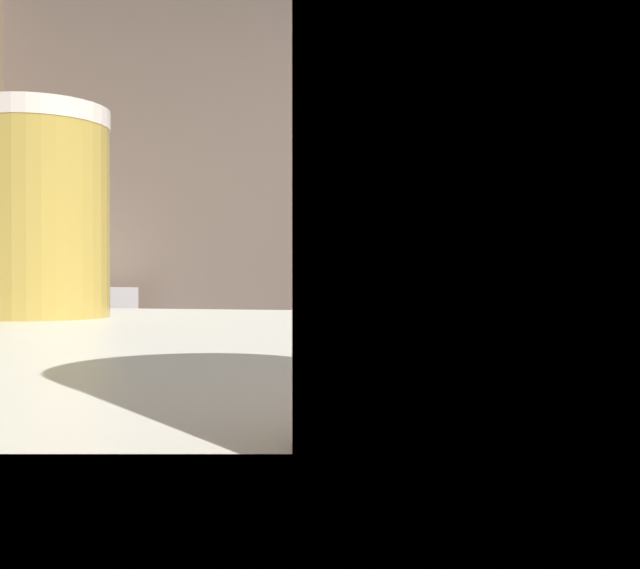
{
  "coord_description": "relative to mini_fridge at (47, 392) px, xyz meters",
  "views": [
    {
      "loc": [
        0.07,
        -1.32,
        1.07
      ],
      "look_at": [
        -0.06,
        -0.75,
        1.06
      ],
      "focal_mm": 39.86,
      "sensor_mm": 36.0,
      "label": 1
    }
  ],
  "objects": [
    {
      "name": "wall_back",
      "position": [
        2.01,
        0.45,
        0.84
      ],
      "size": [
        5.2,
        0.1,
        2.7
      ],
      "primitive_type": "cube",
      "color": "gray",
      "rests_on": "ground"
    },
    {
      "name": "prep_counter",
      "position": [
        2.36,
        -1.18,
        -0.07
      ],
      "size": [
        2.1,
        0.6,
        0.89
      ],
      "primitive_type": "cube",
      "color": "#4A3E2E",
      "rests_on": "ground"
    },
    {
      "name": "back_shelf",
      "position": [
        2.15,
        0.17,
        0.02
      ],
      "size": [
        0.81,
        0.36,
        1.06
      ],
      "primitive_type": "cube",
      "color": "#34393F",
      "rests_on": "ground"
    },
    {
      "name": "mini_fridge",
      "position": [
        0.0,
        0.0,
        0.0
      ],
      "size": [
        0.69,
        0.58,
        1.02
      ],
      "color": "white",
      "rests_on": "ground"
    },
    {
      "name": "bartender",
      "position": [
        2.06,
        -1.64,
        0.48
      ],
      "size": [
        0.43,
        0.52,
        1.72
      ],
      "rotation": [
        0.0,
        0.0,
        1.6
      ],
      "color": "#29263C",
      "rests_on": "ground"
    },
    {
      "name": "mixing_bowl",
      "position": [
        1.96,
        -1.22,
        0.41
      ],
      "size": [
        0.2,
        0.2,
        0.05
      ],
      "primitive_type": "cylinder",
      "color": "#D24F36",
      "rests_on": "prep_counter"
    },
    {
      "name": "chefs_knife",
      "position": [
        2.34,
        -1.23,
        0.38
      ],
      "size": [
        0.24,
        0.05,
        0.01
      ],
      "primitive_type": "cube",
      "rotation": [
        0.0,
        0.0,
        0.08
      ],
      "color": "silver",
      "rests_on": "prep_counter"
    },
    {
      "name": "pint_glass_near",
      "position": [
        1.8,
        -2.67,
        0.6
      ],
      "size": [
        0.08,
        0.08,
        0.13
      ],
      "color": "gold",
      "rests_on": "bar_counter"
    },
    {
      "name": "bottle_olive_oil",
      "position": [
        2.47,
        0.21,
        0.65
      ],
      "size": [
        0.06,
        0.06,
        0.27
      ],
      "color": "black",
      "rests_on": "back_shelf"
    },
    {
      "name": "bottle_vinegar",
      "position": [
        1.98,
        0.16,
        0.65
      ],
      "size": [
        0.06,
        0.06,
        0.27
      ],
      "color": "#508734",
      "rests_on": "back_shelf"
    },
    {
      "name": "bottle_soy",
      "position": [
        1.99,
        0.07,
        0.63
      ],
      "size": [
        0.06,
        0.06,
        0.24
      ],
      "color": "black",
      "rests_on": "back_shelf"
    }
  ]
}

